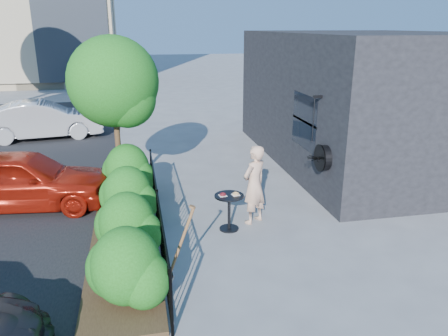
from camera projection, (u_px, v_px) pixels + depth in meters
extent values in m
plane|color=gray|center=(230.00, 233.00, 9.26)|extent=(120.00, 120.00, 0.00)
cube|color=black|center=(369.00, 98.00, 13.88)|extent=(6.00, 9.00, 4.00)
cube|color=black|center=(305.00, 121.00, 11.42)|extent=(0.04, 1.60, 1.40)
cube|color=black|center=(305.00, 121.00, 11.42)|extent=(0.05, 1.70, 0.06)
cylinder|color=black|center=(324.00, 158.00, 10.17)|extent=(0.18, 0.60, 0.60)
cylinder|color=black|center=(320.00, 158.00, 10.16)|extent=(0.03, 0.64, 0.64)
cube|color=black|center=(318.00, 97.00, 10.22)|extent=(0.25, 0.06, 0.06)
cylinder|color=black|center=(313.00, 120.00, 10.37)|extent=(0.02, 0.02, 1.05)
cylinder|color=black|center=(171.00, 303.00, 6.01)|extent=(0.05, 0.05, 1.10)
cylinder|color=black|center=(158.00, 215.00, 8.81)|extent=(0.05, 0.05, 1.10)
cylinder|color=black|center=(151.00, 169.00, 11.60)|extent=(0.05, 0.05, 1.10)
cube|color=black|center=(157.00, 191.00, 8.65)|extent=(0.03, 6.00, 0.03)
cube|color=black|center=(159.00, 235.00, 8.95)|extent=(0.03, 6.00, 0.03)
cylinder|color=black|center=(171.00, 299.00, 6.11)|extent=(0.02, 0.02, 1.04)
cylinder|color=black|center=(169.00, 291.00, 6.29)|extent=(0.02, 0.02, 1.04)
cylinder|color=black|center=(168.00, 283.00, 6.48)|extent=(0.02, 0.02, 1.04)
cylinder|color=black|center=(167.00, 276.00, 6.66)|extent=(0.02, 0.02, 1.04)
cylinder|color=black|center=(166.00, 269.00, 6.85)|extent=(0.02, 0.02, 1.04)
cylinder|color=black|center=(165.00, 263.00, 7.04)|extent=(0.02, 0.02, 1.04)
cylinder|color=black|center=(164.00, 256.00, 7.22)|extent=(0.02, 0.02, 1.04)
cylinder|color=black|center=(163.00, 251.00, 7.41)|extent=(0.02, 0.02, 1.04)
cylinder|color=black|center=(163.00, 245.00, 7.60)|extent=(0.02, 0.02, 1.04)
cylinder|color=black|center=(162.00, 240.00, 7.78)|extent=(0.02, 0.02, 1.04)
cylinder|color=black|center=(161.00, 235.00, 7.97)|extent=(0.02, 0.02, 1.04)
cylinder|color=black|center=(160.00, 230.00, 8.15)|extent=(0.02, 0.02, 1.04)
cylinder|color=black|center=(160.00, 225.00, 8.34)|extent=(0.02, 0.02, 1.04)
cylinder|color=black|center=(159.00, 221.00, 8.53)|extent=(0.02, 0.02, 1.04)
cylinder|color=black|center=(158.00, 217.00, 8.71)|extent=(0.02, 0.02, 1.04)
cylinder|color=black|center=(158.00, 213.00, 8.90)|extent=(0.02, 0.02, 1.04)
cylinder|color=black|center=(157.00, 209.00, 9.08)|extent=(0.02, 0.02, 1.04)
cylinder|color=black|center=(157.00, 205.00, 9.27)|extent=(0.02, 0.02, 1.04)
cylinder|color=black|center=(156.00, 202.00, 9.46)|extent=(0.02, 0.02, 1.04)
cylinder|color=black|center=(156.00, 198.00, 9.64)|extent=(0.02, 0.02, 1.04)
cylinder|color=black|center=(155.00, 195.00, 9.83)|extent=(0.02, 0.02, 1.04)
cylinder|color=black|center=(155.00, 192.00, 10.02)|extent=(0.02, 0.02, 1.04)
cylinder|color=black|center=(154.00, 189.00, 10.20)|extent=(0.02, 0.02, 1.04)
cylinder|color=black|center=(154.00, 186.00, 10.39)|extent=(0.02, 0.02, 1.04)
cylinder|color=black|center=(153.00, 183.00, 10.57)|extent=(0.02, 0.02, 1.04)
cylinder|color=black|center=(153.00, 180.00, 10.76)|extent=(0.02, 0.02, 1.04)
cylinder|color=black|center=(153.00, 178.00, 10.95)|extent=(0.02, 0.02, 1.04)
cylinder|color=black|center=(152.00, 175.00, 11.13)|extent=(0.02, 0.02, 1.04)
cylinder|color=black|center=(152.00, 173.00, 11.32)|extent=(0.02, 0.02, 1.04)
cylinder|color=black|center=(151.00, 170.00, 11.50)|extent=(0.02, 0.02, 1.04)
cube|color=#382616|center=(124.00, 241.00, 8.83)|extent=(1.30, 6.00, 0.08)
ellipsoid|color=#1B5A14|center=(127.00, 268.00, 6.60)|extent=(1.10, 1.10, 1.24)
ellipsoid|color=#1B5A14|center=(127.00, 223.00, 8.09)|extent=(1.10, 1.10, 1.24)
ellipsoid|color=#1B5A14|center=(128.00, 194.00, 9.48)|extent=(1.10, 1.10, 1.24)
ellipsoid|color=#1B5A14|center=(128.00, 174.00, 10.78)|extent=(1.10, 1.10, 1.24)
cylinder|color=#3F2B19|center=(118.00, 149.00, 11.06)|extent=(0.14, 0.14, 2.40)
sphere|color=#1B5A14|center=(113.00, 84.00, 10.54)|extent=(2.20, 2.20, 2.20)
sphere|color=#1B5A14|center=(127.00, 99.00, 10.52)|extent=(1.43, 1.43, 1.43)
cylinder|color=black|center=(229.00, 196.00, 9.18)|extent=(0.63, 0.63, 0.03)
cylinder|color=black|center=(229.00, 213.00, 9.31)|extent=(0.06, 0.06, 0.75)
cylinder|color=black|center=(229.00, 228.00, 9.42)|extent=(0.42, 0.42, 0.03)
cube|color=white|center=(223.00, 195.00, 9.15)|extent=(0.18, 0.18, 0.01)
cube|color=white|center=(236.00, 195.00, 9.19)|extent=(0.18, 0.18, 0.01)
torus|color=#490C11|center=(223.00, 194.00, 9.15)|extent=(0.14, 0.14, 0.05)
torus|color=#AF894A|center=(236.00, 194.00, 9.19)|extent=(0.14, 0.14, 0.05)
imported|color=tan|center=(254.00, 185.00, 9.51)|extent=(0.77, 0.71, 1.77)
cylinder|color=brown|center=(181.00, 243.00, 7.17)|extent=(0.51, 0.05, 1.26)
cube|color=gray|center=(171.00, 280.00, 7.35)|extent=(0.12, 0.19, 0.27)
cylinder|color=brown|center=(192.00, 207.00, 7.01)|extent=(0.11, 0.11, 0.07)
imported|color=#A91D0E|center=(22.00, 179.00, 10.36)|extent=(4.31, 2.14, 1.41)
imported|color=silver|center=(43.00, 120.00, 16.77)|extent=(4.57, 2.13, 1.45)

